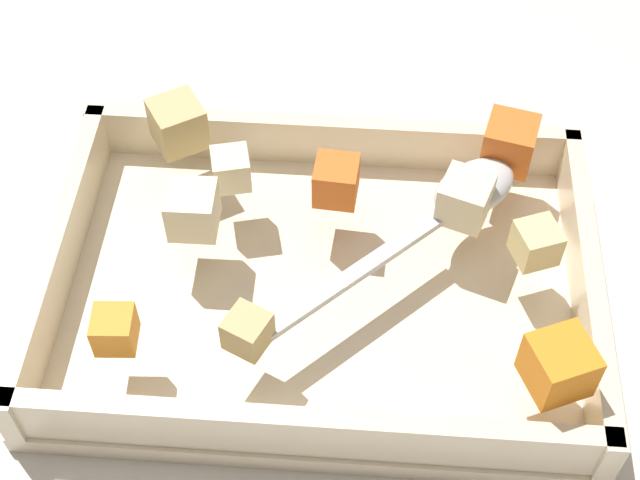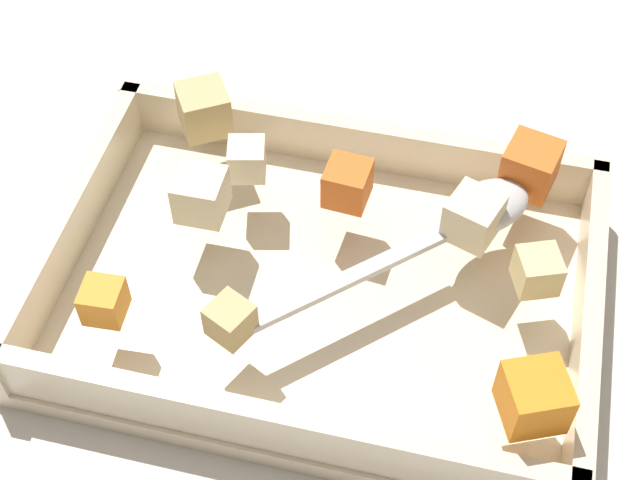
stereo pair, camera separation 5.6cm
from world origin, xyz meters
name	(u,v)px [view 2 (the right image)]	position (x,y,z in m)	size (l,w,h in m)	color
ground_plane	(317,301)	(0.00, 0.00, 0.00)	(4.00, 4.00, 0.00)	beige
baking_dish	(320,285)	(0.00, 0.00, 0.02)	(0.35, 0.24, 0.05)	beige
carrot_chunk_corner_sw	(347,183)	(0.01, 0.05, 0.07)	(0.03, 0.03, 0.03)	orange
carrot_chunk_corner_se	(534,397)	(0.14, -0.08, 0.07)	(0.03, 0.03, 0.03)	orange
carrot_chunk_near_spoon	(530,166)	(0.12, 0.09, 0.07)	(0.03, 0.03, 0.03)	orange
carrot_chunk_far_right	(104,301)	(-0.11, -0.07, 0.06)	(0.02, 0.02, 0.02)	orange
potato_chunk_back_center	(247,159)	(-0.06, 0.06, 0.06)	(0.02, 0.02, 0.02)	beige
potato_chunk_under_handle	(201,195)	(-0.08, 0.02, 0.07)	(0.03, 0.03, 0.03)	beige
potato_chunk_heap_side	(473,217)	(0.09, 0.04, 0.07)	(0.03, 0.03, 0.03)	beige
potato_chunk_near_right	(537,271)	(0.13, 0.01, 0.06)	(0.02, 0.02, 0.02)	#E0CC89
potato_chunk_far_left	(204,109)	(-0.10, 0.09, 0.07)	(0.03, 0.03, 0.03)	tan
potato_chunk_mid_right	(230,320)	(-0.03, -0.07, 0.06)	(0.02, 0.02, 0.02)	tan
serving_spoon	(468,216)	(0.09, 0.04, 0.06)	(0.17, 0.16, 0.02)	silver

